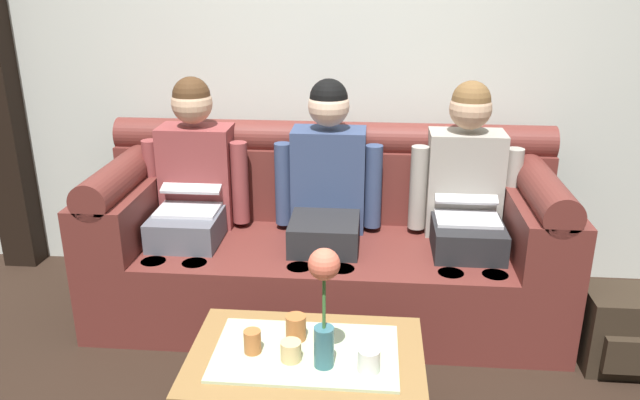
% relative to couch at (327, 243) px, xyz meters
% --- Properties ---
extents(back_wall_patterned, '(6.00, 0.12, 2.90)m').
position_rel_couch_xyz_m(back_wall_patterned, '(-0.00, 0.53, 1.08)').
color(back_wall_patterned, silver).
rests_on(back_wall_patterned, ground_plane).
extents(couch, '(2.35, 0.88, 0.96)m').
position_rel_couch_xyz_m(couch, '(0.00, 0.00, 0.00)').
color(couch, maroon).
rests_on(couch, ground_plane).
extents(person_left, '(0.56, 0.67, 1.22)m').
position_rel_couch_xyz_m(person_left, '(-0.70, -0.00, 0.29)').
color(person_left, '#595B66').
rests_on(person_left, ground_plane).
extents(person_middle, '(0.56, 0.67, 1.22)m').
position_rel_couch_xyz_m(person_middle, '(-0.00, -0.00, 0.29)').
color(person_middle, '#232326').
rests_on(person_middle, ground_plane).
extents(person_right, '(0.56, 0.67, 1.22)m').
position_rel_couch_xyz_m(person_right, '(0.70, -0.00, 0.29)').
color(person_right, '#232326').
rests_on(person_right, ground_plane).
extents(coffee_table, '(0.88, 0.60, 0.38)m').
position_rel_couch_xyz_m(coffee_table, '(-0.00, -1.02, -0.04)').
color(coffee_table, olive).
rests_on(coffee_table, ground_plane).
extents(flower_vase, '(0.11, 0.11, 0.46)m').
position_rel_couch_xyz_m(flower_vase, '(0.07, -1.10, 0.30)').
color(flower_vase, '#336672').
rests_on(flower_vase, coffee_table).
extents(cup_near_left, '(0.06, 0.06, 0.09)m').
position_rel_couch_xyz_m(cup_near_left, '(-0.20, -1.04, 0.06)').
color(cup_near_left, '#B26633').
rests_on(cup_near_left, coffee_table).
extents(cup_near_right, '(0.08, 0.08, 0.10)m').
position_rel_couch_xyz_m(cup_near_right, '(-0.05, -0.94, 0.06)').
color(cup_near_right, '#B26633').
rests_on(cup_near_right, coffee_table).
extents(cup_far_center, '(0.08, 0.08, 0.08)m').
position_rel_couch_xyz_m(cup_far_center, '(-0.05, -1.08, 0.05)').
color(cup_far_center, '#DBB77A').
rests_on(cup_far_center, coffee_table).
extents(cup_far_left, '(0.08, 0.08, 0.09)m').
position_rel_couch_xyz_m(cup_far_left, '(0.24, -1.12, 0.06)').
color(cup_far_left, white).
rests_on(cup_far_left, coffee_table).
extents(backpack_right, '(0.35, 0.32, 0.37)m').
position_rel_couch_xyz_m(backpack_right, '(1.38, -0.43, -0.19)').
color(backpack_right, '#2D2319').
rests_on(backpack_right, ground_plane).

